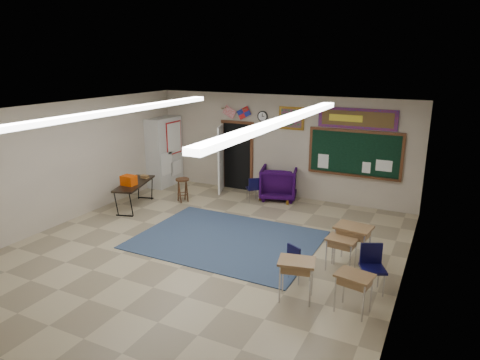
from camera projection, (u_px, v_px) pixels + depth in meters
The scene contains 24 objects.
floor at pixel (201, 252), 9.17m from camera, with size 9.00×9.00×0.00m, color tan.
back_wall at pixel (280, 146), 12.63m from camera, with size 8.00×0.04×3.00m, color #BBAD97.
left_wall at pixel (60, 164), 10.48m from camera, with size 0.04×9.00×3.00m, color #BBAD97.
right_wall at pixel (406, 216), 7.04m from camera, with size 0.04×9.00×3.00m, color #BBAD97.
ceiling at pixel (197, 112), 8.35m from camera, with size 8.00×9.00×0.04m, color white.
area_rug at pixel (227, 240), 9.77m from camera, with size 4.00×3.00×0.02m, color #2D3C56.
fluorescent_strips at pixel (197, 115), 8.36m from camera, with size 3.86×6.00×0.10m, color white, non-canonical shape.
doorway at pixel (232, 157), 13.27m from camera, with size 1.10×0.89×2.16m.
chalkboard at pixel (354, 155), 11.66m from camera, with size 2.55×0.14×1.30m.
bulletin_board at pixel (357, 119), 11.39m from camera, with size 2.10×0.05×0.55m.
framed_art_print at pixel (291, 118), 12.22m from camera, with size 0.75×0.05×0.65m.
wall_clock at pixel (263, 116), 12.60m from camera, with size 0.32×0.05×0.32m.
wall_flags at pixel (237, 111), 12.91m from camera, with size 1.16×0.06×0.70m, color red, non-canonical shape.
storage_cabinet at pixel (165, 152), 13.78m from camera, with size 0.59×1.25×2.20m.
wingback_armchair at pixel (279, 183), 12.55m from camera, with size 1.02×1.05×0.95m, color black.
student_chair_reading at pixel (253, 189), 12.36m from camera, with size 0.36×0.36×0.72m, color black, non-canonical shape.
student_chair_desk_a at pixel (300, 262), 7.92m from camera, with size 0.37×0.37×0.73m, color black, non-canonical shape.
student_chair_desk_b at pixel (373, 270), 7.49m from camera, with size 0.43×0.43×0.86m, color black, non-canonical shape.
student_desk_front_left at pixel (341, 252), 8.29m from camera, with size 0.61×0.48×0.68m.
student_desk_front_right at pixel (352, 243), 8.51m from camera, with size 0.74×0.60×0.82m.
student_desk_back_left at pixel (296, 278), 7.27m from camera, with size 0.70×0.58×0.73m.
student_desk_back_right at pixel (353, 291), 6.91m from camera, with size 0.63×0.52×0.68m.
folding_table at pixel (135, 194), 11.84m from camera, with size 1.04×1.79×0.96m.
wooden_stool at pixel (183, 190), 12.31m from camera, with size 0.39×0.39×0.68m.
Camera 1 is at (4.51, -7.13, 4.01)m, focal length 32.00 mm.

